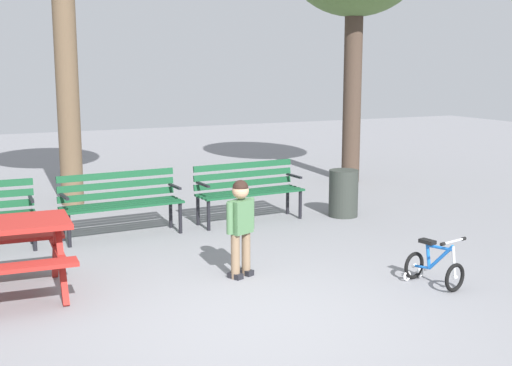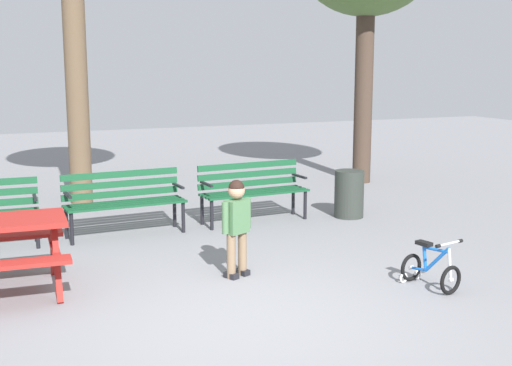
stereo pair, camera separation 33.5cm
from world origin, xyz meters
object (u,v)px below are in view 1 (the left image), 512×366
Objects in this scene: child_standing at (241,220)px; trash_bin at (343,193)px; park_bench_right at (248,187)px; kids_bicycle at (434,267)px; park_bench_left at (120,198)px.

child_standing is 3.31m from trash_bin.
park_bench_right is 2.30× the size of trash_bin.
park_bench_right is 1.48m from trash_bin.
kids_bicycle is 0.86× the size of trash_bin.
kids_bicycle is at bearing -81.24° from park_bench_right.
park_bench_left is 2.42m from child_standing.
park_bench_right is 2.66× the size of kids_bicycle.
park_bench_left is 2.65× the size of kids_bicycle.
park_bench_left is at bearing 125.45° from kids_bicycle.
park_bench_left is 3.35m from trash_bin.
park_bench_right is 3.54m from kids_bicycle.
park_bench_left is 1.00× the size of park_bench_right.
trash_bin reaches higher than kids_bicycle.
kids_bicycle is (1.70, -1.12, -0.43)m from child_standing.
park_bench_right is (1.90, 0.06, 0.00)m from park_bench_left.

